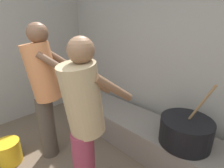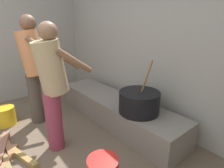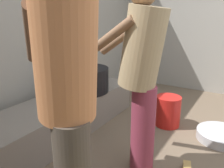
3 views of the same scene
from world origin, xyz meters
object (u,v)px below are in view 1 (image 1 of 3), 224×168
(cooking_pot_main, at_px, (185,131))
(cook_in_tan_shirt, at_px, (84,118))
(cook_in_orange_shirt, at_px, (44,86))
(bucket_yellow_plastic, at_px, (8,152))

(cooking_pot_main, relative_size, cook_in_tan_shirt, 0.48)
(cook_in_orange_shirt, distance_m, bucket_yellow_plastic, 0.95)
(cooking_pot_main, distance_m, cook_in_orange_shirt, 1.64)
(bucket_yellow_plastic, bearing_deg, cooking_pot_main, 41.65)
(cooking_pot_main, relative_size, cook_in_orange_shirt, 0.45)
(bucket_yellow_plastic, bearing_deg, cook_in_tan_shirt, 22.33)
(cooking_pot_main, height_order, cook_in_tan_shirt, cook_in_tan_shirt)
(cooking_pot_main, bearing_deg, cook_in_tan_shirt, -118.04)
(cook_in_tan_shirt, bearing_deg, cook_in_orange_shirt, 177.93)
(cook_in_orange_shirt, xyz_separation_m, cook_in_tan_shirt, (0.80, -0.03, -0.06))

